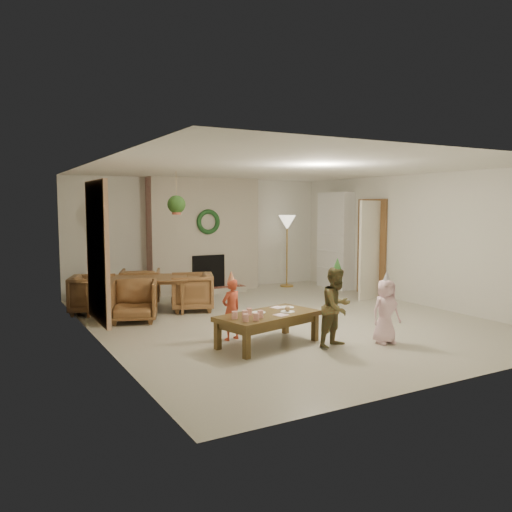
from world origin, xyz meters
TOP-DOWN VIEW (x-y plane):
  - floor at (0.00, 0.00)m, footprint 7.00×7.00m
  - ceiling at (0.00, 0.00)m, footprint 7.00×7.00m
  - wall_back at (0.00, 3.50)m, footprint 7.00×0.00m
  - wall_front at (0.00, -3.50)m, footprint 7.00×0.00m
  - wall_left at (-3.00, 0.00)m, footprint 0.00×7.00m
  - wall_right at (3.00, 0.00)m, footprint 0.00×7.00m
  - fireplace_mass at (0.00, 3.30)m, footprint 2.50×0.40m
  - fireplace_hearth at (0.00, 2.95)m, footprint 1.60×0.30m
  - fireplace_firebox at (0.00, 3.12)m, footprint 0.75×0.12m
  - fireplace_wreath at (0.00, 3.07)m, footprint 0.54×0.10m
  - floor_lamp_base at (1.97, 3.00)m, footprint 0.31×0.31m
  - floor_lamp_post at (1.97, 3.00)m, footprint 0.03×0.03m
  - floor_lamp_shade at (1.97, 3.00)m, footprint 0.40×0.40m
  - bookshelf_carcass at (2.84, 2.30)m, footprint 0.30×1.00m
  - bookshelf_shelf_a at (2.82, 2.30)m, footprint 0.30×0.92m
  - bookshelf_shelf_b at (2.82, 2.30)m, footprint 0.30×0.92m
  - bookshelf_shelf_c at (2.82, 2.30)m, footprint 0.30×0.92m
  - bookshelf_shelf_d at (2.82, 2.30)m, footprint 0.30×0.92m
  - books_row_lower at (2.80, 2.15)m, footprint 0.20×0.40m
  - books_row_mid at (2.80, 2.35)m, footprint 0.20×0.44m
  - books_row_upper at (2.80, 2.20)m, footprint 0.20×0.36m
  - door_frame at (2.96, 1.20)m, footprint 0.05×0.86m
  - door_leaf at (2.58, 0.82)m, footprint 0.77×0.32m
  - curtain_panel at (-2.96, 0.20)m, footprint 0.06×1.20m
  - dining_table at (-1.95, 1.80)m, footprint 1.99×1.54m
  - dining_chair_near at (-2.22, 1.07)m, footprint 0.95×0.96m
  - dining_chair_far at (-1.68, 2.52)m, footprint 0.95×0.96m
  - dining_chair_left at (-2.67, 2.07)m, footprint 0.96×0.95m
  - dining_chair_right at (-1.04, 1.46)m, footprint 0.96×0.95m
  - hanging_plant_cord at (-1.30, 1.50)m, footprint 0.01×0.01m
  - hanging_plant_pot at (-1.30, 1.50)m, footprint 0.16×0.16m
  - hanging_plant_foliage at (-1.30, 1.50)m, footprint 0.32×0.32m
  - coffee_table_top at (-1.02, -1.23)m, footprint 1.54×1.02m
  - coffee_table_apron at (-1.02, -1.23)m, footprint 1.41×0.89m
  - coffee_leg_fl at (-1.58, -1.66)m, footprint 0.09×0.09m
  - coffee_leg_fr at (-0.33, -1.36)m, footprint 0.09×0.09m
  - coffee_leg_bl at (-1.71, -1.10)m, footprint 0.09×0.09m
  - coffee_leg_br at (-0.46, -0.80)m, footprint 0.09×0.09m
  - cup_a at (-1.51, -1.52)m, footprint 0.09×0.09m
  - cup_b at (-1.56, -1.30)m, footprint 0.09×0.09m
  - cup_c at (-1.37, -1.54)m, footprint 0.09×0.09m
  - cup_d at (-1.42, -1.33)m, footprint 0.09×0.09m
  - cup_e at (-1.24, -1.42)m, footprint 0.09×0.09m
  - cup_f at (-1.29, -1.21)m, footprint 0.09×0.09m
  - plate_a at (-1.10, -1.12)m, footprint 0.24×0.24m
  - plate_b at (-0.73, -1.27)m, footprint 0.24×0.24m
  - plate_c at (-0.57, -1.01)m, footprint 0.24×0.24m
  - food_scoop at (-0.73, -1.27)m, footprint 0.09×0.09m
  - napkin_left at (-0.92, -1.41)m, footprint 0.20×0.20m
  - napkin_right at (-0.69, -0.95)m, footprint 0.20×0.20m
  - child_red at (-1.33, -0.74)m, footprint 0.36×0.28m
  - party_hat_red at (-1.33, -0.74)m, footprint 0.13×0.13m
  - child_plaid at (-0.24, -1.74)m, footprint 0.61×0.53m
  - party_hat_plaid at (-0.24, -1.74)m, footprint 0.14×0.14m
  - child_pink at (0.45, -1.94)m, footprint 0.46×0.33m
  - party_hat_pink at (0.45, -1.94)m, footprint 0.14×0.14m

SIDE VIEW (x-z plane):
  - floor at x=0.00m, z-range 0.00..0.00m
  - floor_lamp_base at x=1.97m, z-range 0.00..0.03m
  - fireplace_hearth at x=0.00m, z-range 0.00..0.12m
  - coffee_leg_fl at x=-1.58m, z-range 0.00..0.37m
  - coffee_leg_fr at x=-0.33m, z-range 0.00..0.37m
  - coffee_leg_bl at x=-1.71m, z-range 0.00..0.37m
  - coffee_leg_br at x=-0.46m, z-range 0.00..0.37m
  - dining_table at x=-1.95m, z-range 0.00..0.62m
  - coffee_table_apron at x=-1.02m, z-range 0.28..0.37m
  - dining_chair_near at x=-2.22m, z-range 0.00..0.68m
  - dining_chair_far at x=-1.68m, z-range 0.00..0.68m
  - dining_chair_left at x=-2.67m, z-range 0.00..0.68m
  - dining_chair_right at x=-1.04m, z-range 0.00..0.68m
  - coffee_table_top at x=-1.02m, z-range 0.37..0.44m
  - child_red at x=-1.33m, z-range 0.00..0.87m
  - napkin_left at x=-0.92m, z-range 0.44..0.44m
  - napkin_right at x=-0.69m, z-range 0.44..0.44m
  - plate_a at x=-1.10m, z-range 0.44..0.44m
  - plate_b at x=-0.73m, z-range 0.44..0.44m
  - plate_c at x=-0.57m, z-range 0.44..0.44m
  - child_pink at x=0.45m, z-range 0.00..0.89m
  - fireplace_firebox at x=0.00m, z-range 0.07..0.82m
  - bookshelf_shelf_a at x=2.82m, z-range 0.43..0.47m
  - food_scoop at x=-0.73m, z-range 0.44..0.52m
  - cup_a at x=-1.51m, z-range 0.44..0.53m
  - cup_b at x=-1.56m, z-range 0.44..0.53m
  - cup_c at x=-1.37m, z-range 0.44..0.53m
  - cup_d at x=-1.42m, z-range 0.44..0.53m
  - cup_e at x=-1.24m, z-range 0.44..0.53m
  - cup_f at x=-1.29m, z-range 0.44..0.53m
  - child_plaid at x=-0.24m, z-range 0.00..1.08m
  - books_row_lower at x=2.80m, z-range 0.47..0.71m
  - floor_lamp_post at x=1.97m, z-range 0.03..1.54m
  - bookshelf_shelf_b at x=2.82m, z-range 0.83..0.86m
  - party_hat_red at x=-1.33m, z-range 0.83..0.99m
  - party_hat_pink at x=0.45m, z-range 0.85..1.01m
  - books_row_mid at x=2.80m, z-range 0.87..1.11m
  - door_leaf at x=2.58m, z-range 0.00..2.00m
  - door_frame at x=2.96m, z-range 0.00..2.04m
  - bookshelf_carcass at x=2.84m, z-range 0.00..2.20m
  - party_hat_plaid at x=-0.24m, z-range 1.03..1.21m
  - wall_back at x=0.00m, z-range -2.25..4.75m
  - wall_front at x=0.00m, z-range -2.25..4.75m
  - wall_left at x=-3.00m, z-range -2.25..4.75m
  - wall_right at x=3.00m, z-range -2.25..4.75m
  - fireplace_mass at x=0.00m, z-range 0.00..2.50m
  - bookshelf_shelf_c at x=2.82m, z-range 1.24..1.26m
  - curtain_panel at x=-2.96m, z-range 0.25..2.25m
  - books_row_upper at x=2.80m, z-range 1.27..1.49m
  - floor_lamp_shade at x=1.97m, z-range 1.34..1.68m
  - fireplace_wreath at x=0.00m, z-range 1.28..1.82m
  - bookshelf_shelf_d at x=2.82m, z-range 1.64..1.66m
  - hanging_plant_pot at x=-1.30m, z-range 1.74..1.86m
  - hanging_plant_foliage at x=-1.30m, z-range 1.76..2.08m
  - hanging_plant_cord at x=-1.30m, z-range 1.80..2.50m
  - ceiling at x=0.00m, z-range 2.50..2.50m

